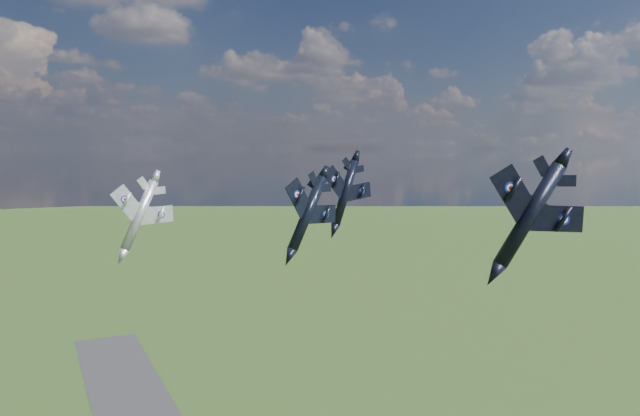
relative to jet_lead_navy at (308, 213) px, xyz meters
name	(u,v)px	position (x,y,z in m)	size (l,w,h in m)	color
jet_lead_navy	(308,213)	(0.00, 0.00, 0.00)	(11.73, 16.35, 3.38)	black
jet_right_navy	(530,215)	(10.34, -34.01, 2.49)	(11.90, 16.59, 3.43)	black
jet_high_navy	(345,193)	(8.81, 4.93, 2.43)	(10.64, 14.84, 3.07)	black
jet_left_silver	(139,215)	(-23.80, 1.80, 0.58)	(9.76, 13.61, 2.81)	#969AA0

